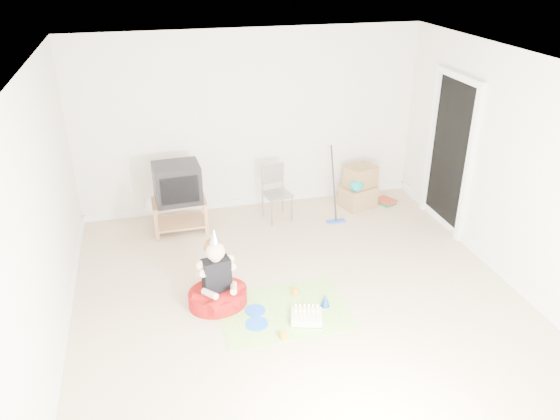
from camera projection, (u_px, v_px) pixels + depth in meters
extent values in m
plane|color=#C8B18F|center=(297.00, 295.00, 6.23)|extent=(5.00, 5.00, 0.00)
cube|color=black|center=(450.00, 156.00, 7.36)|extent=(0.02, 0.90, 2.05)
cube|color=#9D7047|center=(179.00, 202.00, 7.43)|extent=(0.73, 0.46, 0.03)
cube|color=#9D7047|center=(181.00, 222.00, 7.57)|extent=(0.73, 0.46, 0.03)
cube|color=#9D7047|center=(156.00, 225.00, 7.27)|extent=(0.05, 0.05, 0.46)
cube|color=#9D7047|center=(206.00, 219.00, 7.43)|extent=(0.05, 0.05, 0.46)
cube|color=#9D7047|center=(155.00, 212.00, 7.62)|extent=(0.05, 0.05, 0.46)
cube|color=#9D7047|center=(202.00, 207.00, 7.77)|extent=(0.05, 0.05, 0.46)
cube|color=black|center=(177.00, 183.00, 7.30)|extent=(0.63, 0.53, 0.52)
cube|color=gray|center=(277.00, 194.00, 7.77)|extent=(0.43, 0.41, 0.03)
cylinder|color=gray|center=(267.00, 196.00, 7.70)|extent=(0.02, 0.02, 0.80)
cylinder|color=gray|center=(287.00, 191.00, 7.82)|extent=(0.02, 0.02, 0.80)
cube|color=#99774A|center=(358.00, 196.00, 8.25)|extent=(0.58, 0.51, 0.32)
cube|color=#99774A|center=(360.00, 176.00, 8.16)|extent=(0.52, 0.47, 0.30)
ellipsoid|color=#0C8389|center=(357.00, 186.00, 7.99)|extent=(0.21, 0.15, 0.17)
cube|color=blue|center=(336.00, 221.00, 7.83)|extent=(0.26, 0.10, 0.03)
cylinder|color=black|center=(337.00, 188.00, 7.60)|extent=(0.03, 0.36, 1.04)
cube|color=#226832|center=(385.00, 202.00, 8.41)|extent=(0.31, 0.35, 0.03)
cube|color=#A93624|center=(386.00, 200.00, 8.39)|extent=(0.31, 0.34, 0.03)
cylinder|color=maroon|center=(218.00, 297.00, 6.03)|extent=(0.76, 0.76, 0.18)
cube|color=black|center=(217.00, 275.00, 5.90)|extent=(0.32, 0.22, 0.40)
sphere|color=beige|center=(215.00, 251.00, 5.77)|extent=(0.24, 0.24, 0.21)
cone|color=silver|center=(214.00, 236.00, 5.68)|extent=(0.11, 0.11, 0.16)
cube|color=#F0329E|center=(284.00, 311.00, 5.95)|extent=(1.42, 1.03, 0.01)
cube|color=white|center=(306.00, 317.00, 5.77)|extent=(0.38, 0.34, 0.09)
cube|color=green|center=(306.00, 320.00, 5.79)|extent=(0.38, 0.34, 0.01)
cylinder|color=beige|center=(296.00, 314.00, 5.69)|extent=(0.01, 0.01, 0.07)
cylinder|color=beige|center=(300.00, 314.00, 5.69)|extent=(0.01, 0.01, 0.07)
cylinder|color=beige|center=(305.00, 315.00, 5.69)|extent=(0.01, 0.01, 0.07)
cylinder|color=beige|center=(309.00, 315.00, 5.69)|extent=(0.01, 0.01, 0.07)
cylinder|color=beige|center=(313.00, 315.00, 5.69)|extent=(0.01, 0.01, 0.07)
cylinder|color=beige|center=(318.00, 315.00, 5.69)|extent=(0.01, 0.01, 0.07)
cylinder|color=beige|center=(296.00, 308.00, 5.79)|extent=(0.01, 0.01, 0.07)
cylinder|color=beige|center=(300.00, 308.00, 5.79)|extent=(0.01, 0.01, 0.07)
cylinder|color=beige|center=(304.00, 309.00, 5.78)|extent=(0.01, 0.01, 0.07)
cylinder|color=beige|center=(309.00, 309.00, 5.78)|extent=(0.01, 0.01, 0.07)
cylinder|color=beige|center=(313.00, 309.00, 5.78)|extent=(0.01, 0.01, 0.07)
cylinder|color=beige|center=(317.00, 309.00, 5.78)|extent=(0.01, 0.01, 0.07)
cylinder|color=blue|center=(255.00, 310.00, 5.94)|extent=(0.29, 0.29, 0.01)
cylinder|color=blue|center=(257.00, 324.00, 5.73)|extent=(0.30, 0.30, 0.01)
cylinder|color=orange|center=(295.00, 292.00, 6.19)|extent=(0.08, 0.08, 0.09)
cylinder|color=orange|center=(283.00, 335.00, 5.51)|extent=(0.08, 0.08, 0.08)
cone|color=blue|center=(325.00, 300.00, 5.99)|extent=(0.12, 0.12, 0.16)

